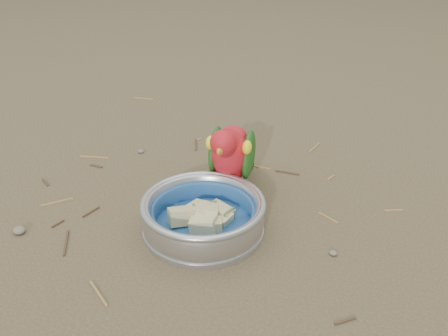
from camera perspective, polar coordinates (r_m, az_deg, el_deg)
The scene contains 6 objects.
ground at distance 0.88m, azimuth -8.55°, elevation -6.41°, with size 60.00×60.00×0.00m, color brown.
food_bowl at distance 0.85m, azimuth -2.35°, elevation -6.81°, with size 0.20×0.20×0.02m, color #B2B2BA.
bowl_wall at distance 0.83m, azimuth -2.39°, elevation -5.12°, with size 0.20×0.20×0.04m, color #B2B2BA, non-canonical shape.
fruit_wedges at distance 0.84m, azimuth -2.38°, elevation -5.52°, with size 0.12×0.12×0.03m, color #DBC689, non-canonical shape.
lory_parrot at distance 0.92m, azimuth 0.70°, elevation 0.96°, with size 0.09×0.18×0.15m, color red, non-canonical shape.
ground_debris at distance 0.94m, azimuth -8.15°, elevation -3.54°, with size 0.90×0.80×0.01m, color #9D7842, non-canonical shape.
Camera 1 is at (0.52, -0.50, 0.50)m, focal length 40.00 mm.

